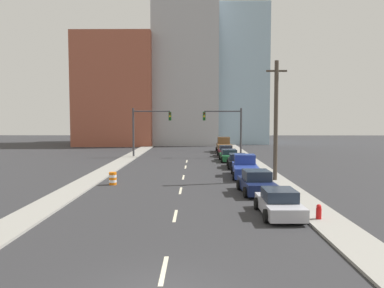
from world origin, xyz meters
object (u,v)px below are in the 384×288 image
(traffic_signal_right, at_px, (230,125))
(traffic_barrel, at_px, (113,178))
(sedan_green, at_px, (229,156))
(sedan_silver, at_px, (279,203))
(traffic_signal_left, at_px, (145,125))
(fire_hydrant, at_px, (319,213))
(sedan_navy, at_px, (256,183))
(utility_pole_right_mid, at_px, (276,120))
(sedan_black, at_px, (237,161))
(sedan_maroon, at_px, (226,151))
(pickup_truck_brown, at_px, (224,146))
(pickup_truck_blue, at_px, (245,168))

(traffic_signal_right, relative_size, traffic_barrel, 6.60)
(sedan_green, bearing_deg, sedan_silver, -90.19)
(traffic_signal_left, height_order, sedan_green, traffic_signal_left)
(fire_hydrant, height_order, sedan_navy, sedan_navy)
(fire_hydrant, relative_size, sedan_silver, 0.20)
(traffic_barrel, distance_m, sedan_green, 18.73)
(utility_pole_right_mid, bearing_deg, sedan_black, 103.78)
(traffic_signal_right, relative_size, sedan_maroon, 1.46)
(traffic_signal_right, distance_m, sedan_green, 5.55)
(sedan_silver, height_order, sedan_black, sedan_black)
(traffic_signal_left, bearing_deg, sedan_navy, -65.46)
(utility_pole_right_mid, xyz_separation_m, sedan_maroon, (-2.37, 19.40, -4.18))
(traffic_signal_left, distance_m, traffic_signal_right, 10.89)
(sedan_silver, distance_m, sedan_navy, 5.66)
(fire_hydrant, distance_m, sedan_maroon, 30.98)
(fire_hydrant, bearing_deg, traffic_signal_right, 93.08)
(traffic_barrel, relative_size, sedan_silver, 0.22)
(traffic_signal_left, height_order, traffic_barrel, traffic_signal_left)
(sedan_navy, height_order, sedan_green, sedan_navy)
(traffic_signal_left, bearing_deg, sedan_maroon, 5.48)
(fire_hydrant, distance_m, sedan_silver, 1.99)
(traffic_signal_right, height_order, sedan_maroon, traffic_signal_right)
(utility_pole_right_mid, relative_size, pickup_truck_brown, 1.68)
(traffic_signal_right, relative_size, sedan_navy, 1.46)
(traffic_signal_left, distance_m, utility_pole_right_mid, 22.43)
(traffic_signal_right, relative_size, sedan_black, 1.38)
(sedan_black, bearing_deg, traffic_barrel, -133.28)
(traffic_signal_right, xyz_separation_m, pickup_truck_brown, (-0.19, 7.24, -3.23))
(sedan_silver, relative_size, sedan_maroon, 0.99)
(sedan_silver, distance_m, sedan_maroon, 29.85)
(sedan_navy, relative_size, sedan_green, 0.89)
(sedan_maroon, bearing_deg, traffic_signal_right, -66.95)
(traffic_barrel, height_order, sedan_navy, sedan_navy)
(sedan_black, relative_size, sedan_green, 0.95)
(fire_hydrant, height_order, sedan_maroon, sedan_maroon)
(sedan_silver, bearing_deg, traffic_barrel, 139.45)
(traffic_barrel, xyz_separation_m, sedan_silver, (10.48, -8.77, 0.15))
(traffic_signal_right, height_order, utility_pole_right_mid, utility_pole_right_mid)
(traffic_barrel, bearing_deg, sedan_green, 57.40)
(traffic_signal_right, bearing_deg, utility_pole_right_mid, -84.00)
(traffic_barrel, bearing_deg, fire_hydrant, -38.98)
(utility_pole_right_mid, height_order, sedan_maroon, utility_pole_right_mid)
(traffic_barrel, bearing_deg, sedan_navy, -16.93)
(sedan_silver, bearing_deg, fire_hydrant, -32.97)
(traffic_signal_right, distance_m, sedan_navy, 23.44)
(sedan_silver, height_order, sedan_green, sedan_green)
(utility_pole_right_mid, xyz_separation_m, sedan_silver, (-2.00, -10.45, -4.21))
(utility_pole_right_mid, xyz_separation_m, sedan_navy, (-2.24, -4.79, -4.14))
(traffic_barrel, height_order, pickup_truck_brown, pickup_truck_brown)
(sedan_silver, relative_size, pickup_truck_blue, 0.77)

